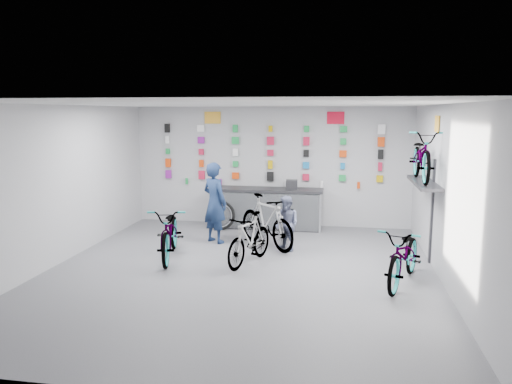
% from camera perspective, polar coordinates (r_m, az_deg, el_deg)
% --- Properties ---
extents(floor, '(8.00, 8.00, 0.00)m').
position_cam_1_polar(floor, '(9.12, -1.90, -9.18)').
color(floor, '#515156').
rests_on(floor, ground).
extents(ceiling, '(8.00, 8.00, 0.00)m').
position_cam_1_polar(ceiling, '(8.66, -2.00, 10.02)').
color(ceiling, white).
rests_on(ceiling, wall_back).
extents(wall_back, '(7.00, 0.00, 7.00)m').
position_cam_1_polar(wall_back, '(12.68, 1.70, 2.96)').
color(wall_back, silver).
rests_on(wall_back, floor).
extents(wall_front, '(7.00, 0.00, 7.00)m').
position_cam_1_polar(wall_front, '(5.00, -11.28, -6.90)').
color(wall_front, silver).
rests_on(wall_front, floor).
extents(wall_left, '(0.00, 8.00, 8.00)m').
position_cam_1_polar(wall_left, '(10.07, -21.86, 0.68)').
color(wall_left, silver).
rests_on(wall_left, floor).
extents(wall_right, '(0.00, 8.00, 8.00)m').
position_cam_1_polar(wall_right, '(8.77, 21.07, -0.44)').
color(wall_right, silver).
rests_on(wall_right, floor).
extents(counter, '(2.70, 0.66, 1.00)m').
position_cam_1_polar(counter, '(12.38, 1.38, -1.94)').
color(counter, black).
rests_on(counter, floor).
extents(merch_wall, '(5.56, 0.08, 1.57)m').
position_cam_1_polar(merch_wall, '(12.57, 1.92, 4.26)').
color(merch_wall, '#8A1992').
rests_on(merch_wall, wall_back).
extents(wall_bracket, '(0.39, 1.90, 2.00)m').
position_cam_1_polar(wall_bracket, '(9.91, 18.74, 0.52)').
color(wall_bracket, '#333338').
rests_on(wall_bracket, wall_right).
extents(sign_left, '(0.42, 0.02, 0.30)m').
position_cam_1_polar(sign_left, '(12.88, -4.99, 8.46)').
color(sign_left, yellow).
rests_on(sign_left, wall_back).
extents(sign_right, '(0.42, 0.02, 0.30)m').
position_cam_1_polar(sign_right, '(12.46, 9.09, 8.36)').
color(sign_right, red).
rests_on(sign_right, wall_back).
extents(sign_side, '(0.02, 0.40, 0.30)m').
position_cam_1_polar(sign_side, '(9.84, 19.98, 7.34)').
color(sign_side, yellow).
rests_on(sign_side, wall_right).
extents(bike_left, '(1.13, 2.12, 1.06)m').
position_cam_1_polar(bike_left, '(9.98, -9.75, -4.53)').
color(bike_left, gray).
rests_on(bike_left, floor).
extents(bike_center, '(0.95, 1.68, 0.97)m').
position_cam_1_polar(bike_center, '(9.48, -0.75, -5.39)').
color(bike_center, gray).
rests_on(bike_center, floor).
extents(bike_right, '(1.26, 2.03, 1.01)m').
position_cam_1_polar(bike_right, '(8.74, 16.62, -6.93)').
color(bike_right, gray).
rests_on(bike_right, floor).
extents(bike_service, '(1.68, 1.72, 1.13)m').
position_cam_1_polar(bike_service, '(10.63, 1.20, -3.36)').
color(bike_service, gray).
rests_on(bike_service, floor).
extents(bike_wall, '(0.63, 1.80, 0.95)m').
position_cam_1_polar(bike_wall, '(9.83, 18.47, 3.93)').
color(bike_wall, gray).
rests_on(bike_wall, wall_bracket).
extents(clerk, '(0.78, 0.71, 1.79)m').
position_cam_1_polar(clerk, '(11.01, -4.74, -1.22)').
color(clerk, '#18294D').
rests_on(clerk, floor).
extents(customer, '(0.71, 0.69, 1.15)m').
position_cam_1_polar(customer, '(10.36, 3.54, -3.64)').
color(customer, slate).
rests_on(customer, floor).
extents(spare_wheel, '(0.73, 0.22, 0.73)m').
position_cam_1_polar(spare_wheel, '(12.26, -4.09, -2.69)').
color(spare_wheel, black).
rests_on(spare_wheel, floor).
extents(register, '(0.30, 0.32, 0.22)m').
position_cam_1_polar(register, '(12.22, 4.09, 0.86)').
color(register, black).
rests_on(register, counter).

